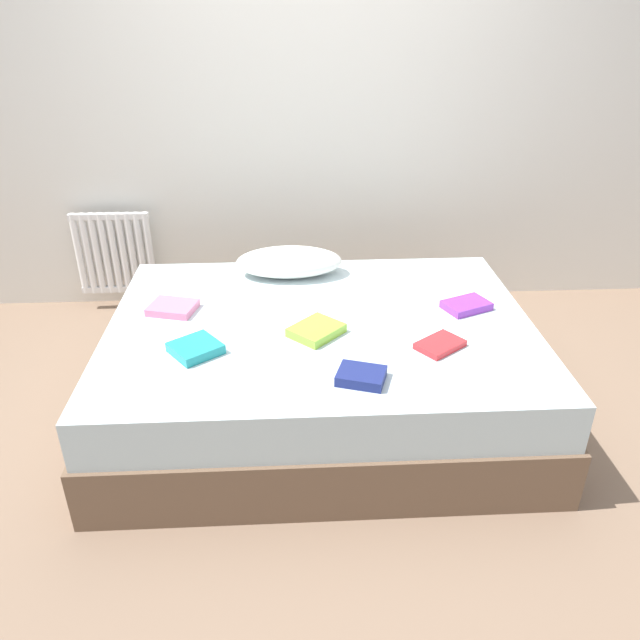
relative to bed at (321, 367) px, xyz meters
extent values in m
plane|color=#7F6651|center=(0.00, 0.00, -0.25)|extent=(8.00, 8.00, 0.00)
cube|color=silver|center=(0.00, 1.35, 1.15)|extent=(6.00, 0.10, 2.80)
cube|color=brown|center=(0.00, 0.00, -0.11)|extent=(2.00, 1.50, 0.28)
cube|color=silver|center=(0.00, 0.00, 0.14)|extent=(1.96, 1.46, 0.22)
cylinder|color=white|center=(-1.47, 1.20, 0.14)|extent=(0.04, 0.04, 0.53)
cylinder|color=white|center=(-1.42, 1.20, 0.14)|extent=(0.04, 0.04, 0.53)
cylinder|color=white|center=(-1.36, 1.20, 0.14)|extent=(0.04, 0.04, 0.53)
cylinder|color=white|center=(-1.31, 1.20, 0.14)|extent=(0.04, 0.04, 0.53)
cylinder|color=white|center=(-1.25, 1.20, 0.14)|extent=(0.04, 0.04, 0.53)
cylinder|color=white|center=(-1.19, 1.20, 0.14)|extent=(0.04, 0.04, 0.53)
cylinder|color=white|center=(-1.14, 1.20, 0.14)|extent=(0.04, 0.04, 0.53)
cylinder|color=white|center=(-1.08, 1.20, 0.14)|extent=(0.04, 0.04, 0.53)
cylinder|color=white|center=(-1.03, 1.20, 0.14)|extent=(0.04, 0.04, 0.53)
cube|color=white|center=(-1.25, 1.20, 0.38)|extent=(0.49, 0.04, 0.04)
cube|color=white|center=(-1.25, 1.20, -0.11)|extent=(0.49, 0.04, 0.04)
ellipsoid|color=white|center=(-0.14, 0.54, 0.33)|extent=(0.57, 0.28, 0.15)
cube|color=purple|center=(0.71, 0.09, 0.27)|extent=(0.25, 0.22, 0.04)
cube|color=red|center=(0.50, -0.27, 0.27)|extent=(0.24, 0.23, 0.03)
cube|color=#8CC638|center=(-0.03, -0.12, 0.27)|extent=(0.28, 0.28, 0.04)
cube|color=teal|center=(-0.55, -0.25, 0.27)|extent=(0.26, 0.26, 0.04)
cube|color=navy|center=(0.13, -0.50, 0.27)|extent=(0.22, 0.19, 0.04)
cube|color=pink|center=(-0.70, 0.14, 0.27)|extent=(0.25, 0.22, 0.04)
camera|label=1|loc=(-0.14, -2.51, 1.60)|focal=34.46mm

